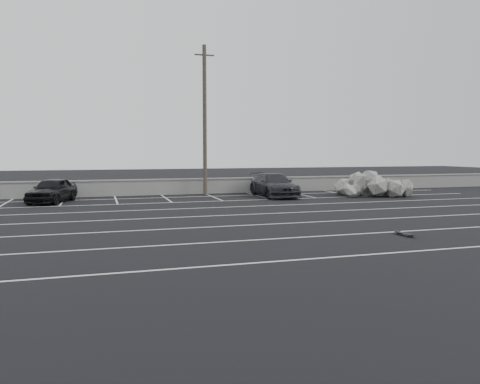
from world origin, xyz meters
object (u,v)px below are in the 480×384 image
object	(u,v)px
car_right	(274,185)
utility_pole	(205,120)
riprap_pile	(373,189)
trash_bin	(271,186)
car_left	(52,190)
skateboard	(405,234)

from	to	relation	value
car_right	utility_pole	size ratio (longest dim) A/B	0.52
car_right	riprap_pile	size ratio (longest dim) A/B	1.02
utility_pole	car_right	bearing A→B (deg)	-31.72
utility_pole	trash_bin	bearing A→B (deg)	4.68
car_left	skateboard	xyz separation A→B (m)	(12.59, -14.83, -0.63)
riprap_pile	trash_bin	bearing A→B (deg)	139.47
car_left	trash_bin	xyz separation A→B (m)	(14.26, 2.54, -0.26)
trash_bin	skateboard	bearing A→B (deg)	-95.47
riprap_pile	skateboard	world-z (taller)	riprap_pile
car_left	skateboard	bearing A→B (deg)	-31.25
car_left	car_right	distance (m)	13.35
utility_pole	skateboard	bearing A→B (deg)	-79.25
car_right	trash_bin	xyz separation A→B (m)	(0.91, 2.86, -0.30)
trash_bin	riprap_pile	world-z (taller)	riprap_pile
trash_bin	car_right	bearing A→B (deg)	-107.64
car_left	utility_pole	world-z (taller)	utility_pole
riprap_pile	skateboard	distance (m)	14.60
utility_pole	skateboard	distance (m)	17.95
trash_bin	skateboard	distance (m)	17.45
utility_pole	skateboard	world-z (taller)	utility_pole
utility_pole	trash_bin	xyz separation A→B (m)	(4.88, 0.40, -4.54)
utility_pole	skateboard	xyz separation A→B (m)	(3.22, -16.97, -4.91)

